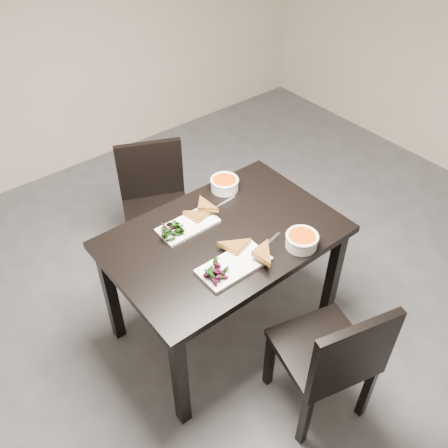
# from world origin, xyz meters

# --- Properties ---
(ground) EXTENTS (5.00, 5.00, 0.00)m
(ground) POSITION_xyz_m (0.00, 0.00, 0.00)
(ground) COLOR #47474C
(ground) RESTS_ON ground
(room_shell) EXTENTS (5.02, 5.02, 2.81)m
(room_shell) POSITION_xyz_m (0.00, 0.00, 1.83)
(room_shell) COLOR beige
(room_shell) RESTS_ON ground
(table) EXTENTS (1.20, 0.80, 0.75)m
(table) POSITION_xyz_m (-0.07, 0.31, 0.65)
(table) COLOR black
(table) RESTS_ON ground
(chair_near) EXTENTS (0.51, 0.51, 0.85)m
(chair_near) POSITION_xyz_m (-0.02, -0.44, 0.48)
(chair_near) COLOR black
(chair_near) RESTS_ON ground
(chair_far) EXTENTS (0.56, 0.56, 0.85)m
(chair_far) POSITION_xyz_m (-0.03, 1.08, 0.48)
(chair_far) COLOR black
(chair_far) RESTS_ON ground
(plate_near) EXTENTS (0.35, 0.18, 0.02)m
(plate_near) POSITION_xyz_m (-0.18, 0.10, 0.76)
(plate_near) COLOR white
(plate_near) RESTS_ON table
(sandwich_near) EXTENTS (0.20, 0.17, 0.06)m
(sandwich_near) POSITION_xyz_m (-0.11, 0.12, 0.80)
(sandwich_near) COLOR brown
(sandwich_near) RESTS_ON plate_near
(salad_near) EXTENTS (0.11, 0.10, 0.05)m
(salad_near) POSITION_xyz_m (-0.28, 0.10, 0.79)
(salad_near) COLOR black
(salad_near) RESTS_ON plate_near
(soup_bowl_near) EXTENTS (0.17, 0.17, 0.07)m
(soup_bowl_near) POSITION_xyz_m (0.18, 0.00, 0.79)
(soup_bowl_near) COLOR white
(soup_bowl_near) RESTS_ON table
(cutlery_near) EXTENTS (0.18, 0.05, 0.00)m
(cutlery_near) POSITION_xyz_m (0.07, 0.12, 0.75)
(cutlery_near) COLOR silver
(cutlery_near) RESTS_ON table
(plate_far) EXTENTS (0.32, 0.16, 0.02)m
(plate_far) POSITION_xyz_m (-0.18, 0.48, 0.76)
(plate_far) COLOR white
(plate_far) RESTS_ON table
(sandwich_far) EXTENTS (0.18, 0.15, 0.05)m
(sandwich_far) POSITION_xyz_m (-0.12, 0.46, 0.79)
(sandwich_far) COLOR brown
(sandwich_far) RESTS_ON plate_far
(salad_far) EXTENTS (0.10, 0.09, 0.04)m
(salad_far) POSITION_xyz_m (-0.28, 0.48, 0.79)
(salad_far) COLOR black
(salad_far) RESTS_ON plate_far
(soup_bowl_far) EXTENTS (0.16, 0.16, 0.07)m
(soup_bowl_far) POSITION_xyz_m (0.17, 0.61, 0.79)
(soup_bowl_far) COLOR white
(soup_bowl_far) RESTS_ON table
(cutlery_far) EXTENTS (0.18, 0.03, 0.00)m
(cutlery_far) POSITION_xyz_m (0.09, 0.51, 0.75)
(cutlery_far) COLOR silver
(cutlery_far) RESTS_ON table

